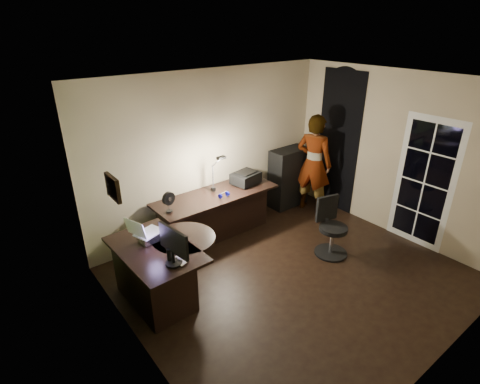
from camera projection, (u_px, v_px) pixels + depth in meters
floor at (293, 276)px, 5.39m from camera, size 4.50×4.00×0.01m
ceiling at (307, 83)px, 4.26m from camera, size 4.50×4.00×0.01m
wall_back at (212, 152)px, 6.26m from camera, size 4.50×0.01×2.70m
wall_front at (461, 263)px, 3.39m from camera, size 4.50×0.01×2.70m
wall_left at (134, 252)px, 3.56m from camera, size 0.01×4.00×2.70m
wall_right at (396, 156)px, 6.09m from camera, size 0.01×4.00×2.70m
green_wall_overlay at (136, 251)px, 3.57m from camera, size 0.00×4.00×2.70m
arched_doorway at (338, 142)px, 6.93m from camera, size 0.01×0.90×2.60m
french_door at (424, 183)px, 5.81m from camera, size 0.02×0.92×2.10m
framed_picture at (113, 188)px, 3.69m from camera, size 0.04×0.30×0.25m
desk_left at (158, 274)px, 4.81m from camera, size 0.88×1.37×0.78m
desk_right at (217, 215)px, 6.24m from camera, size 2.11×0.75×0.79m
cabinet at (288, 178)px, 7.27m from camera, size 0.77×0.39×1.15m
laptop_stand at (149, 237)px, 4.77m from camera, size 0.27×0.23×0.10m
laptop at (148, 225)px, 4.69m from camera, size 0.44×0.43×0.24m
monitor at (173, 251)px, 4.27m from camera, size 0.17×0.51×0.33m
mouse at (180, 258)px, 4.40m from camera, size 0.09×0.10×0.03m
phone at (160, 235)px, 4.91m from camera, size 0.11×0.14×0.01m
pen at (174, 249)px, 4.61m from camera, size 0.08×0.12×0.01m
speaker at (169, 255)px, 4.35m from camera, size 0.08×0.08×0.16m
notepad at (180, 261)px, 4.37m from camera, size 0.19×0.22×0.01m
desk_fan at (169, 202)px, 5.42m from camera, size 0.22×0.15×0.31m
headphones at (224, 195)px, 5.91m from camera, size 0.19×0.12×0.09m
printer at (246, 177)px, 6.41m from camera, size 0.51×0.43×0.20m
desk_lamp at (213, 171)px, 6.00m from camera, size 0.27×0.36×0.71m
office_chair at (333, 228)px, 5.73m from camera, size 0.62×0.62×0.92m
person at (314, 164)px, 6.94m from camera, size 0.63×0.77×1.86m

